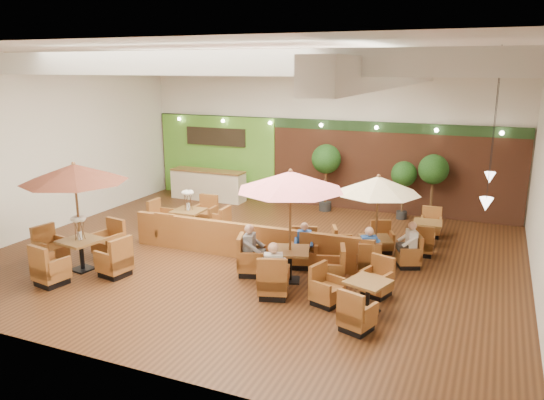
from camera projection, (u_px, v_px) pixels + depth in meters
The scene contains 17 objects.
room at pixel (280, 120), 14.82m from camera, with size 14.04×14.00×5.52m.
service_counter at pixel (208, 185), 20.79m from camera, with size 3.00×0.75×1.18m.
booth_divider at pixel (247, 242), 14.36m from camera, with size 6.98×0.18×0.97m, color brown.
table_0 at pixel (76, 198), 13.20m from camera, with size 2.86×2.86×2.83m.
table_1 at pixel (290, 206), 12.50m from camera, with size 2.88×2.88×2.79m.
table_2 at pixel (377, 203), 13.78m from camera, with size 2.51×2.51×2.41m.
table_3 at pixel (189, 221), 16.44m from camera, with size 2.68×2.68×1.57m.
table_4 at pixel (355, 295), 11.34m from camera, with size 1.78×2.54×0.90m.
table_5 at pixel (427, 234), 15.47m from camera, with size 0.86×2.42×0.90m.
topiary_0 at pixel (326, 162), 18.86m from camera, with size 1.04×1.04×2.43m.
topiary_1 at pixel (404, 176), 17.89m from camera, with size 0.86×0.86×2.01m.
topiary_2 at pixel (433, 172), 17.48m from camera, with size 0.99×0.99×2.30m.
diner_0 at pixel (273, 265), 11.86m from camera, with size 0.48×0.45×0.86m.
diner_1 at pixel (304, 240), 13.69m from camera, with size 0.40×0.35×0.73m.
diner_2 at pixel (252, 245), 13.16m from camera, with size 0.40×0.46×0.86m.
diner_3 at pixel (368, 245), 13.22m from camera, with size 0.44×0.42×0.79m.
diner_4 at pixel (410, 240), 13.67m from camera, with size 0.41×0.43×0.78m.
Camera 1 is at (5.90, -12.59, 5.08)m, focal length 35.00 mm.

